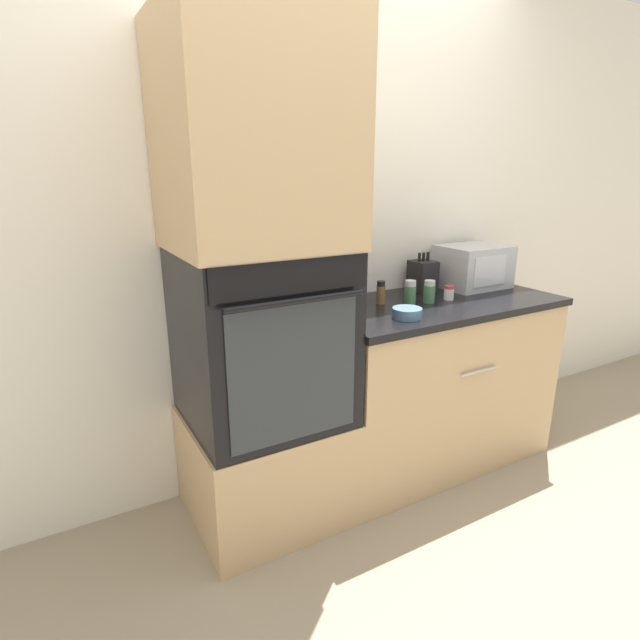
% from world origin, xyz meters
% --- Properties ---
extents(ground_plane, '(12.00, 12.00, 0.00)m').
position_xyz_m(ground_plane, '(0.00, 0.00, 0.00)').
color(ground_plane, gray).
extents(wall_back, '(8.00, 0.05, 2.50)m').
position_xyz_m(wall_back, '(0.00, 0.63, 1.25)').
color(wall_back, silver).
rests_on(wall_back, ground_plane).
extents(oven_cabinet_base, '(0.65, 0.60, 0.48)m').
position_xyz_m(oven_cabinet_base, '(-0.33, 0.30, 0.24)').
color(oven_cabinet_base, tan).
rests_on(oven_cabinet_base, ground_plane).
extents(wall_oven, '(0.63, 0.64, 0.72)m').
position_xyz_m(wall_oven, '(-0.33, 0.30, 0.84)').
color(wall_oven, black).
rests_on(wall_oven, oven_cabinet_base).
extents(oven_cabinet_upper, '(0.65, 0.60, 0.83)m').
position_xyz_m(oven_cabinet_upper, '(-0.33, 0.30, 1.62)').
color(oven_cabinet_upper, tan).
rests_on(oven_cabinet_upper, wall_oven).
extents(counter_unit, '(1.26, 0.63, 0.87)m').
position_xyz_m(counter_unit, '(0.62, 0.30, 0.44)').
color(counter_unit, tan).
rests_on(counter_unit, ground_plane).
extents(microwave, '(0.36, 0.29, 0.23)m').
position_xyz_m(microwave, '(0.99, 0.43, 0.99)').
color(microwave, '#B2B5BA').
rests_on(microwave, counter_unit).
extents(knife_block, '(0.12, 0.13, 0.21)m').
position_xyz_m(knife_block, '(0.69, 0.49, 0.96)').
color(knife_block, black).
rests_on(knife_block, counter_unit).
extents(bowl, '(0.13, 0.13, 0.04)m').
position_xyz_m(bowl, '(0.29, 0.13, 0.90)').
color(bowl, '#517599').
rests_on(bowl, counter_unit).
extents(condiment_jar_near, '(0.06, 0.06, 0.12)m').
position_xyz_m(condiment_jar_near, '(0.45, 0.30, 0.93)').
color(condiment_jar_near, '#427047').
rests_on(condiment_jar_near, counter_unit).
extents(condiment_jar_mid, '(0.05, 0.05, 0.07)m').
position_xyz_m(condiment_jar_mid, '(0.68, 0.28, 0.91)').
color(condiment_jar_mid, silver).
rests_on(condiment_jar_mid, counter_unit).
extents(condiment_jar_far, '(0.04, 0.04, 0.11)m').
position_xyz_m(condiment_jar_far, '(0.34, 0.39, 0.93)').
color(condiment_jar_far, brown).
rests_on(condiment_jar_far, counter_unit).
extents(condiment_jar_back, '(0.06, 0.06, 0.11)m').
position_xyz_m(condiment_jar_back, '(0.55, 0.28, 0.93)').
color(condiment_jar_back, '#427047').
rests_on(condiment_jar_back, counter_unit).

